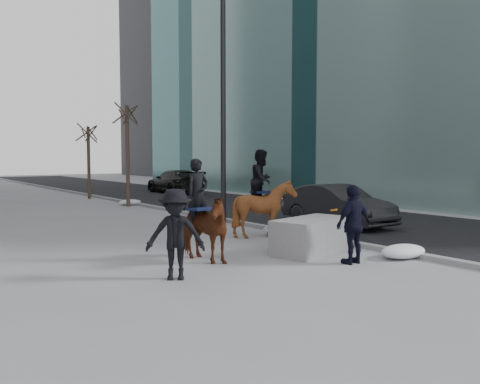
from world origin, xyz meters
TOP-DOWN VIEW (x-y plane):
  - ground at (0.00, 0.00)m, footprint 120.00×120.00m
  - road at (7.00, 10.00)m, footprint 8.00×90.00m
  - curb at (3.00, 10.00)m, footprint 0.25×90.00m
  - planter at (1.38, 0.10)m, footprint 2.34×1.56m
  - car_near at (5.56, 3.25)m, footprint 1.60×4.31m
  - car_far at (8.41, 20.31)m, footprint 2.35×5.27m
  - tree_near at (2.40, 13.75)m, footprint 1.20×1.20m
  - tree_far at (2.40, 19.22)m, footprint 1.20×1.20m
  - mounted_left at (-1.35, 0.84)m, footprint 1.06×1.89m
  - mounted_right at (1.95, 2.72)m, footprint 1.87×1.96m
  - feeder at (1.27, -1.34)m, footprint 1.04×0.87m
  - camera_crew at (-2.63, -0.35)m, footprint 1.31×1.16m
  - lamppost at (2.60, 5.65)m, footprint 0.25×2.40m
  - snow_piles at (2.70, 4.04)m, footprint 1.40×16.60m

SIDE VIEW (x-z plane):
  - ground at x=0.00m, z-range 0.00..0.00m
  - road at x=7.00m, z-range 0.00..0.01m
  - curb at x=3.00m, z-range 0.00..0.12m
  - snow_piles at x=2.70m, z-range -0.01..0.34m
  - planter at x=1.38m, z-range 0.00..0.86m
  - car_near at x=5.56m, z-range 0.00..1.41m
  - car_far at x=8.41m, z-range 0.00..1.50m
  - mounted_left at x=-1.35m, z-range -0.30..2.03m
  - feeder at x=1.27m, z-range 0.00..1.76m
  - camera_crew at x=-2.63m, z-range 0.01..1.76m
  - mounted_right at x=1.95m, z-range -0.25..2.32m
  - tree_far at x=2.40m, z-range 0.00..4.49m
  - tree_near at x=2.40m, z-range 0.00..5.32m
  - lamppost at x=2.60m, z-range 0.45..9.54m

